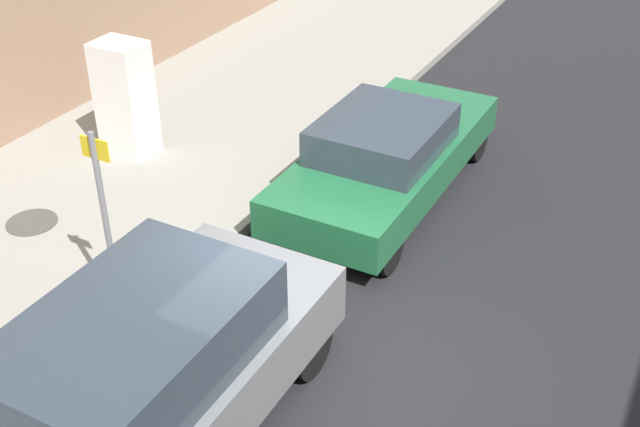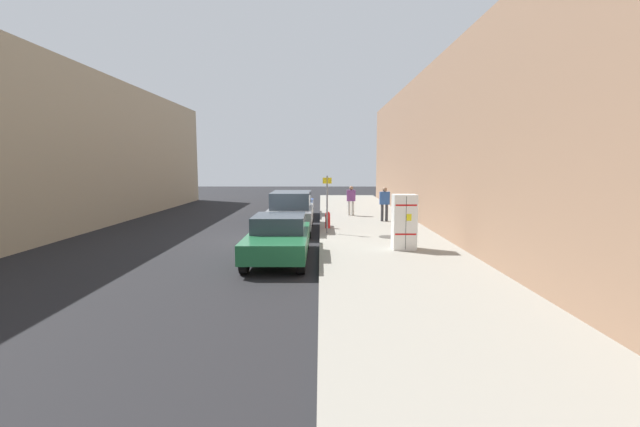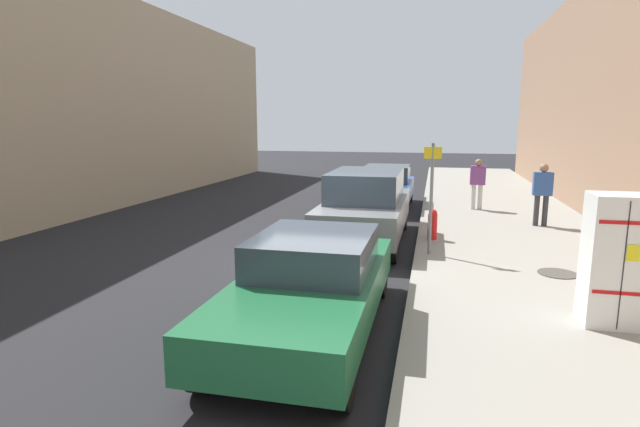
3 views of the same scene
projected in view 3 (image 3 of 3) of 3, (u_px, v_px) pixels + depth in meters
name	position (u px, v px, depth m)	size (l,w,h in m)	color
ground_plane	(314.00, 261.00, 10.65)	(80.00, 80.00, 0.00)	black
sidewalk_slab	(538.00, 272.00, 9.65)	(4.77, 44.00, 0.16)	gray
discarded_refrigerator	(615.00, 260.00, 6.80)	(0.77, 0.63, 1.82)	white
manhole_cover	(558.00, 273.00, 9.25)	(0.70, 0.70, 0.02)	#47443F
street_sign_post	(431.00, 193.00, 10.40)	(0.36, 0.07, 2.35)	slate
fire_hydrant	(432.00, 224.00, 11.93)	(0.22, 0.22, 0.73)	red
pedestrian_walking_far	(478.00, 181.00, 15.96)	(0.47, 0.22, 1.62)	beige
pedestrian_standing_near	(542.00, 190.00, 13.38)	(0.49, 0.23, 1.69)	#333338
parked_hatchback_blue	(386.00, 186.00, 17.30)	(1.73, 4.11, 1.45)	#23479E
parked_suv_gray	(366.00, 206.00, 12.22)	(1.87, 4.70, 1.77)	slate
parked_sedan_green	(311.00, 284.00, 6.95)	(1.81, 4.63, 1.37)	#1E6038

